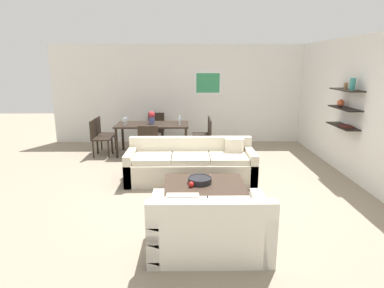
{
  "coord_description": "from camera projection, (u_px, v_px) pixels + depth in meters",
  "views": [
    {
      "loc": [
        -0.15,
        -5.62,
        2.19
      ],
      "look_at": [
        -0.08,
        0.2,
        0.75
      ],
      "focal_mm": 30.6,
      "sensor_mm": 36.0,
      "label": 1
    }
  ],
  "objects": [
    {
      "name": "ground_plane",
      "position": [
        196.0,
        186.0,
        5.99
      ],
      "size": [
        18.0,
        18.0,
        0.0
      ],
      "primitive_type": "plane",
      "color": "gray"
    },
    {
      "name": "back_wall_unit",
      "position": [
        204.0,
        94.0,
        9.09
      ],
      "size": [
        8.4,
        0.09,
        2.7
      ],
      "color": "silver",
      "rests_on": "ground"
    },
    {
      "name": "right_wall_shelf_unit",
      "position": [
        353.0,
        108.0,
        6.28
      ],
      "size": [
        0.34,
        8.2,
        2.7
      ],
      "color": "silver",
      "rests_on": "ground"
    },
    {
      "name": "sofa_beige",
      "position": [
        191.0,
        166.0,
        6.24
      ],
      "size": [
        2.4,
        0.9,
        0.78
      ],
      "color": "beige",
      "rests_on": "ground"
    },
    {
      "name": "loveseat_white",
      "position": [
        209.0,
        228.0,
        3.88
      ],
      "size": [
        1.4,
        0.9,
        0.78
      ],
      "color": "silver",
      "rests_on": "ground"
    },
    {
      "name": "coffee_table",
      "position": [
        204.0,
        195.0,
        5.1
      ],
      "size": [
        1.25,
        0.94,
        0.38
      ],
      "color": "#38281E",
      "rests_on": "ground"
    },
    {
      "name": "decorative_bowl",
      "position": [
        200.0,
        180.0,
        5.08
      ],
      "size": [
        0.37,
        0.37,
        0.09
      ],
      "color": "black",
      "rests_on": "coffee_table"
    },
    {
      "name": "apple_on_coffee_table",
      "position": [
        191.0,
        184.0,
        4.91
      ],
      "size": [
        0.09,
        0.09,
        0.09
      ],
      "primitive_type": "sphere",
      "color": "red",
      "rests_on": "coffee_table"
    },
    {
      "name": "dining_table",
      "position": [
        153.0,
        127.0,
        8.01
      ],
      "size": [
        1.76,
        0.87,
        0.75
      ],
      "color": "black",
      "rests_on": "ground"
    },
    {
      "name": "dining_chair_head",
      "position": [
        156.0,
        127.0,
        8.87
      ],
      "size": [
        0.44,
        0.44,
        0.88
      ],
      "color": "black",
      "rests_on": "ground"
    },
    {
      "name": "dining_chair_foot",
      "position": [
        149.0,
        142.0,
        7.23
      ],
      "size": [
        0.44,
        0.44,
        0.88
      ],
      "color": "black",
      "rests_on": "ground"
    },
    {
      "name": "dining_chair_right_far",
      "position": [
        204.0,
        132.0,
        8.26
      ],
      "size": [
        0.44,
        0.44,
        0.88
      ],
      "color": "black",
      "rests_on": "ground"
    },
    {
      "name": "dining_chair_left_near",
      "position": [
        98.0,
        136.0,
        7.84
      ],
      "size": [
        0.44,
        0.44,
        0.88
      ],
      "color": "black",
      "rests_on": "ground"
    },
    {
      "name": "dining_chair_left_far",
      "position": [
        102.0,
        132.0,
        8.22
      ],
      "size": [
        0.44,
        0.44,
        0.88
      ],
      "color": "black",
      "rests_on": "ground"
    },
    {
      "name": "dining_chair_right_near",
      "position": [
        205.0,
        135.0,
        7.87
      ],
      "size": [
        0.44,
        0.44,
        0.88
      ],
      "color": "black",
      "rests_on": "ground"
    },
    {
      "name": "wine_glass_left_near",
      "position": [
        124.0,
        120.0,
        7.85
      ],
      "size": [
        0.08,
        0.08,
        0.16
      ],
      "color": "silver",
      "rests_on": "dining_table"
    },
    {
      "name": "wine_glass_right_near",
      "position": [
        179.0,
        120.0,
        7.87
      ],
      "size": [
        0.06,
        0.06,
        0.16
      ],
      "color": "silver",
      "rests_on": "dining_table"
    },
    {
      "name": "wine_glass_right_far",
      "position": [
        180.0,
        118.0,
        8.07
      ],
      "size": [
        0.06,
        0.06,
        0.18
      ],
      "color": "silver",
      "rests_on": "dining_table"
    },
    {
      "name": "wine_glass_left_far",
      "position": [
        126.0,
        119.0,
        8.06
      ],
      "size": [
        0.07,
        0.07,
        0.15
      ],
      "color": "silver",
      "rests_on": "dining_table"
    },
    {
      "name": "centerpiece_vase",
      "position": [
        152.0,
        117.0,
        7.99
      ],
      "size": [
        0.16,
        0.16,
        0.3
      ],
      "color": "#4C518C",
      "rests_on": "dining_table"
    }
  ]
}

